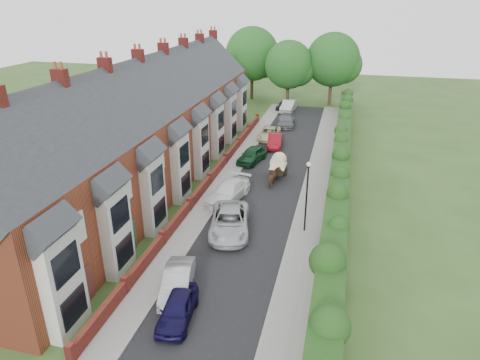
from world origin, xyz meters
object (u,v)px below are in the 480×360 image
(car_navy, at_px, (178,309))
(horse_cart, at_px, (278,164))
(lamppost, at_px, (307,188))
(car_silver_b, at_px, (230,221))
(car_grey, at_px, (286,120))
(car_green, at_px, (252,155))
(car_white, at_px, (228,192))
(car_silver_a, at_px, (177,282))
(car_beige, at_px, (269,133))
(car_black, at_px, (285,105))
(horse, at_px, (274,178))
(car_red, at_px, (275,141))

(car_navy, relative_size, horse_cart, 1.24)
(car_navy, bearing_deg, lamppost, 56.98)
(lamppost, height_order, horse_cart, lamppost)
(car_silver_b, height_order, car_grey, car_silver_b)
(car_silver_b, relative_size, car_green, 1.31)
(lamppost, bearing_deg, car_green, 117.68)
(car_silver_b, height_order, car_white, car_silver_b)
(car_silver_a, relative_size, car_silver_b, 0.74)
(car_beige, bearing_deg, car_black, 91.38)
(car_silver_b, bearing_deg, car_navy, -104.02)
(car_grey, bearing_deg, car_white, -99.68)
(car_beige, distance_m, horse, 13.04)
(car_grey, bearing_deg, horse_cart, -90.20)
(car_green, distance_m, horse, 6.00)
(car_grey, xyz_separation_m, horse_cart, (1.68, -16.43, 0.57))
(car_grey, height_order, horse, horse)
(car_silver_b, relative_size, car_beige, 1.23)
(car_green, height_order, car_beige, car_green)
(car_navy, relative_size, car_beige, 0.83)
(car_navy, xyz_separation_m, car_green, (-1.15, 22.40, 0.09))
(car_green, xyz_separation_m, car_beige, (0.31, 7.60, -0.10))
(lamppost, xyz_separation_m, car_green, (-6.40, 12.20, -2.56))
(car_silver_b, bearing_deg, car_beige, 80.52)
(lamppost, relative_size, car_green, 1.20)
(car_black, bearing_deg, lamppost, -65.23)
(car_silver_b, relative_size, horse_cart, 1.84)
(lamppost, height_order, horse, lamppost)
(car_navy, bearing_deg, car_beige, 85.81)
(car_grey, bearing_deg, car_red, -96.03)
(car_grey, bearing_deg, car_green, -102.07)
(car_green, relative_size, car_grey, 0.89)
(lamppost, relative_size, car_silver_a, 1.24)
(car_navy, relative_size, car_red, 0.92)
(car_black, xyz_separation_m, horse, (3.08, -26.61, 0.11))
(car_silver_a, height_order, car_beige, car_silver_a)
(car_green, bearing_deg, car_silver_a, -76.03)
(car_white, bearing_deg, car_silver_b, -62.34)
(car_silver_b, height_order, horse, car_silver_b)
(car_silver_a, bearing_deg, car_red, 75.52)
(car_silver_b, xyz_separation_m, car_red, (0.00, 18.41, -0.10))
(car_green, bearing_deg, car_black, 102.97)
(lamppost, bearing_deg, car_beige, 107.09)
(horse, bearing_deg, car_white, 56.14)
(car_grey, relative_size, horse_cart, 1.57)
(car_beige, bearing_deg, horse, -77.67)
(car_green, distance_m, car_red, 5.20)
(car_green, distance_m, car_grey, 13.31)
(car_grey, distance_m, car_black, 8.34)
(car_silver_a, relative_size, horse_cart, 1.36)
(lamppost, relative_size, horse_cart, 1.68)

